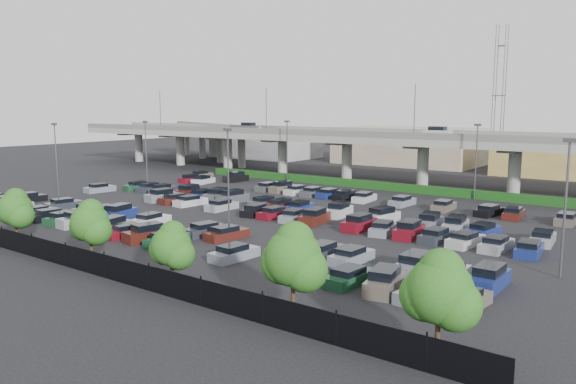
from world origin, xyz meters
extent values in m
plane|color=black|center=(0.00, 0.00, 0.00)|extent=(280.00, 280.00, 0.00)
cube|color=#97988F|center=(0.00, 32.00, 7.25)|extent=(150.00, 13.00, 1.10)
cube|color=slate|center=(0.00, 25.75, 8.30)|extent=(150.00, 0.50, 1.00)
cube|color=slate|center=(0.00, 38.25, 8.30)|extent=(150.00, 0.50, 1.00)
cylinder|color=#97988F|center=(-65.00, 32.00, 3.35)|extent=(1.80, 1.80, 6.70)
cube|color=slate|center=(-65.00, 32.00, 6.50)|extent=(2.60, 9.75, 0.50)
cylinder|color=#97988F|center=(-51.00, 32.00, 3.35)|extent=(1.80, 1.80, 6.70)
cube|color=slate|center=(-51.00, 32.00, 6.50)|extent=(2.60, 9.75, 0.50)
cylinder|color=#97988F|center=(-37.00, 32.00, 3.35)|extent=(1.80, 1.80, 6.70)
cube|color=slate|center=(-37.00, 32.00, 6.50)|extent=(2.60, 9.75, 0.50)
cylinder|color=#97988F|center=(-23.00, 32.00, 3.35)|extent=(1.80, 1.80, 6.70)
cube|color=slate|center=(-23.00, 32.00, 6.50)|extent=(2.60, 9.75, 0.50)
cylinder|color=#97988F|center=(-9.00, 32.00, 3.35)|extent=(1.80, 1.80, 6.70)
cube|color=slate|center=(-9.00, 32.00, 6.50)|extent=(2.60, 9.75, 0.50)
cylinder|color=#97988F|center=(5.00, 32.00, 3.35)|extent=(1.80, 1.80, 6.70)
cube|color=slate|center=(5.00, 32.00, 6.50)|extent=(2.60, 9.75, 0.50)
cylinder|color=#97988F|center=(19.00, 32.00, 3.35)|extent=(1.80, 1.80, 6.70)
cube|color=slate|center=(19.00, 32.00, 6.50)|extent=(2.60, 9.75, 0.50)
cube|color=#4C4E53|center=(-34.00, 35.00, 8.32)|extent=(4.40, 1.82, 1.05)
cube|color=black|center=(-34.00, 35.00, 9.14)|extent=(2.60, 1.60, 0.65)
cube|color=#A5A6AA|center=(6.00, 35.00, 8.32)|extent=(4.40, 1.82, 1.05)
cube|color=black|center=(6.00, 35.00, 9.14)|extent=(2.60, 1.60, 0.65)
cylinder|color=#48494D|center=(-50.00, 25.90, 11.80)|extent=(0.14, 0.14, 8.00)
cylinder|color=#48494D|center=(-22.00, 25.90, 11.80)|extent=(0.14, 0.14, 8.00)
cylinder|color=#48494D|center=(6.00, 25.90, 11.80)|extent=(0.14, 0.14, 8.00)
cube|color=#97988F|center=(-52.00, 43.00, 7.25)|extent=(50.93, 30.13, 1.10)
cube|color=slate|center=(-52.00, 43.00, 8.30)|extent=(47.34, 22.43, 1.00)
cylinder|color=#97988F|center=(-69.22, 51.03, 3.35)|extent=(1.60, 1.60, 6.70)
cylinder|color=#97988F|center=(-58.34, 45.96, 3.35)|extent=(1.60, 1.60, 6.70)
cylinder|color=#97988F|center=(-47.47, 40.89, 3.35)|extent=(1.60, 1.60, 6.70)
cylinder|color=#97988F|center=(-36.59, 35.82, 3.35)|extent=(1.60, 1.60, 6.70)
cube|color=#133F12|center=(0.00, 25.00, 0.55)|extent=(66.00, 1.60, 1.10)
cube|color=black|center=(0.00, -28.00, 0.90)|extent=(70.00, 0.06, 1.80)
cylinder|color=black|center=(-9.00, -28.00, 1.00)|extent=(0.10, 0.10, 2.00)
cylinder|color=black|center=(-4.00, -28.00, 1.00)|extent=(0.10, 0.10, 2.00)
cylinder|color=black|center=(1.00, -28.00, 1.00)|extent=(0.10, 0.10, 2.00)
cylinder|color=black|center=(6.00, -28.00, 1.00)|extent=(0.10, 0.10, 2.00)
cylinder|color=black|center=(11.00, -28.00, 1.00)|extent=(0.10, 0.10, 2.00)
cylinder|color=black|center=(16.00, -28.00, 1.00)|extent=(0.10, 0.10, 2.00)
cylinder|color=black|center=(21.00, -28.00, 1.00)|extent=(0.10, 0.10, 2.00)
cylinder|color=black|center=(26.00, -28.00, 1.00)|extent=(0.10, 0.10, 2.00)
cylinder|color=black|center=(31.00, -28.00, 1.00)|extent=(0.10, 0.10, 2.00)
cylinder|color=#332316|center=(-9.00, -26.67, 0.98)|extent=(0.26, 0.26, 1.96)
sphere|color=#1D5216|center=(-9.00, -26.67, 3.37)|extent=(3.04, 3.04, 3.04)
sphere|color=#1D5216|center=(-8.29, -26.57, 2.82)|extent=(2.39, 2.39, 2.39)
sphere|color=#1D5216|center=(-9.60, -26.75, 3.04)|extent=(2.39, 2.39, 2.39)
sphere|color=#1D5216|center=(-8.96, -26.55, 4.24)|extent=(2.06, 2.06, 2.06)
cylinder|color=#332316|center=(2.00, -26.39, 0.99)|extent=(0.26, 0.26, 1.97)
sphere|color=#1D5216|center=(2.00, -26.39, 3.39)|extent=(3.07, 3.07, 3.07)
sphere|color=#1D5216|center=(2.71, -26.29, 2.85)|extent=(2.41, 2.41, 2.41)
sphere|color=#1D5216|center=(1.40, -26.47, 3.07)|extent=(2.41, 2.41, 2.41)
sphere|color=#1D5216|center=(2.04, -26.27, 4.27)|extent=(2.08, 2.08, 2.08)
cylinder|color=#332316|center=(12.00, -26.82, 0.90)|extent=(0.26, 0.26, 1.80)
sphere|color=#1D5216|center=(12.00, -26.82, 3.09)|extent=(2.79, 2.79, 2.79)
sphere|color=#1D5216|center=(12.65, -26.72, 2.59)|extent=(2.19, 2.19, 2.19)
sphere|color=#1D5216|center=(11.45, -26.90, 2.79)|extent=(2.19, 2.19, 2.19)
sphere|color=#1D5216|center=(12.04, -26.70, 3.89)|extent=(1.89, 1.89, 1.89)
cylinder|color=#332316|center=(22.00, -26.38, 1.10)|extent=(0.26, 0.26, 2.21)
sphere|color=#1D5216|center=(22.00, -26.38, 3.80)|extent=(3.43, 3.43, 3.43)
sphere|color=#1D5216|center=(22.80, -26.28, 3.19)|extent=(2.70, 2.70, 2.70)
sphere|color=#1D5216|center=(21.33, -26.46, 3.43)|extent=(2.70, 2.70, 2.70)
sphere|color=#1D5216|center=(22.04, -26.26, 4.78)|extent=(2.33, 2.33, 2.33)
cylinder|color=#332316|center=(31.00, -26.67, 1.07)|extent=(0.26, 0.26, 2.14)
sphere|color=#1D5216|center=(31.00, -26.67, 3.68)|extent=(3.32, 3.32, 3.32)
sphere|color=#1D5216|center=(31.77, -26.57, 3.09)|extent=(2.61, 2.61, 2.61)
sphere|color=#1D5216|center=(30.35, -26.75, 3.32)|extent=(2.61, 2.61, 2.61)
sphere|color=#1D5216|center=(31.04, -26.55, 4.63)|extent=(2.25, 2.25, 2.25)
cube|color=#1C4F2E|center=(-28.25, -18.50, 0.53)|extent=(2.10, 4.51, 1.05)
cube|color=black|center=(-28.25, -18.50, 1.34)|extent=(1.77, 2.70, 0.65)
cube|color=#A5A6AA|center=(-25.50, -18.50, 0.53)|extent=(2.33, 4.59, 1.05)
cube|color=black|center=(-25.50, -18.50, 1.34)|extent=(1.90, 2.77, 0.65)
cube|color=gray|center=(-20.00, -18.50, 0.41)|extent=(2.02, 4.48, 0.82)
cube|color=black|center=(-20.00, -18.70, 1.04)|extent=(1.70, 2.37, 0.50)
cube|color=black|center=(-17.25, -18.50, 0.41)|extent=(2.12, 4.51, 0.82)
cube|color=black|center=(-17.25, -18.70, 1.04)|extent=(1.75, 2.40, 0.50)
cube|color=#1C4F2E|center=(-14.50, -18.50, 0.41)|extent=(2.32, 4.58, 0.82)
cube|color=black|center=(-14.50, -18.70, 1.04)|extent=(1.86, 2.47, 0.50)
cube|color=#A5A6AA|center=(-11.75, -18.50, 0.53)|extent=(2.17, 4.53, 1.05)
cube|color=black|center=(-11.75, -18.50, 1.34)|extent=(1.81, 2.72, 0.65)
cube|color=gray|center=(-6.25, -18.50, 0.53)|extent=(2.71, 4.69, 1.05)
cube|color=black|center=(-6.25, -18.50, 1.34)|extent=(2.11, 2.88, 0.65)
cube|color=maroon|center=(-3.50, -18.50, 0.41)|extent=(2.69, 4.68, 0.82)
cube|color=black|center=(-3.50, -18.70, 1.04)|extent=(2.04, 2.58, 0.50)
cube|color=#4E1B14|center=(-0.75, -18.50, 0.53)|extent=(2.60, 4.66, 1.05)
cube|color=black|center=(-0.75, -18.50, 1.34)|extent=(2.05, 2.85, 0.65)
cube|color=#1C4F2E|center=(2.00, -18.50, 0.41)|extent=(2.25, 4.56, 0.82)
cube|color=black|center=(2.00, -18.70, 1.04)|extent=(1.82, 2.45, 0.50)
cube|color=gray|center=(10.25, -18.50, 0.41)|extent=(2.11, 4.51, 0.82)
cube|color=black|center=(10.25, -18.70, 1.04)|extent=(1.75, 2.40, 0.50)
cube|color=#1C4F2E|center=(21.25, -18.50, 0.41)|extent=(2.13, 4.52, 0.82)
cube|color=black|center=(21.25, -18.70, 1.04)|extent=(1.76, 2.41, 0.50)
cube|color=#675C50|center=(24.00, -18.50, 0.53)|extent=(2.62, 4.67, 1.05)
cube|color=black|center=(24.00, -18.50, 1.34)|extent=(2.07, 2.86, 0.65)
cube|color=gray|center=(26.75, -18.50, 0.41)|extent=(2.39, 4.60, 0.82)
cube|color=black|center=(26.75, -18.70, 1.04)|extent=(1.89, 2.49, 0.50)
cube|color=#675C50|center=(29.50, -18.50, 0.41)|extent=(2.34, 4.59, 0.82)
cube|color=black|center=(29.50, -18.70, 1.04)|extent=(1.87, 2.48, 0.50)
cube|color=black|center=(-31.00, -13.50, 0.41)|extent=(2.05, 4.49, 0.82)
cube|color=black|center=(-31.00, -13.70, 1.04)|extent=(1.72, 2.38, 0.50)
cube|color=#2E323C|center=(-22.75, -13.50, 0.41)|extent=(2.50, 4.63, 0.82)
cube|color=black|center=(-22.75, -13.70, 1.04)|extent=(1.95, 2.53, 0.50)
cube|color=#4C4E53|center=(-17.25, -13.50, 0.41)|extent=(2.66, 4.67, 0.82)
cube|color=black|center=(-17.25, -13.70, 1.04)|extent=(2.03, 2.57, 0.50)
cube|color=navy|center=(-14.50, -13.50, 0.41)|extent=(1.88, 4.42, 0.82)
cube|color=black|center=(-14.50, -13.70, 1.04)|extent=(1.63, 2.32, 0.50)
cube|color=navy|center=(-11.75, -13.50, 0.53)|extent=(2.64, 4.67, 1.05)
cube|color=black|center=(-11.75, -13.50, 1.34)|extent=(2.08, 2.86, 0.65)
cube|color=silver|center=(-6.25, -13.50, 0.41)|extent=(2.13, 4.52, 0.82)
cube|color=black|center=(-6.25, -13.70, 1.04)|extent=(1.76, 2.41, 0.50)
cube|color=#2E323C|center=(2.00, -13.50, 0.41)|extent=(2.58, 4.65, 0.82)
cube|color=black|center=(2.00, -13.70, 1.04)|extent=(1.99, 2.55, 0.50)
cube|color=#4E1B14|center=(4.75, -13.50, 0.41)|extent=(2.42, 4.61, 0.82)
cube|color=black|center=(4.75, -13.70, 1.04)|extent=(1.91, 2.50, 0.50)
cube|color=#2E323C|center=(15.75, -13.50, 0.41)|extent=(1.86, 4.42, 0.82)
cube|color=black|center=(15.75, -13.70, 1.04)|extent=(1.62, 2.31, 0.50)
cube|color=gray|center=(18.50, -13.50, 0.41)|extent=(2.05, 4.49, 0.82)
cube|color=black|center=(18.50, -13.70, 1.04)|extent=(1.72, 2.38, 0.50)
cube|color=gray|center=(24.00, -13.50, 0.53)|extent=(1.94, 4.45, 1.05)
cube|color=black|center=(24.00, -13.50, 1.34)|extent=(1.67, 2.64, 0.65)
cube|color=#A5A6AA|center=(26.75, -13.50, 0.41)|extent=(1.97, 4.46, 0.82)
cube|color=black|center=(26.75, -13.70, 1.04)|extent=(1.68, 2.35, 0.50)
cube|color=navy|center=(29.50, -13.50, 0.53)|extent=(1.83, 4.41, 1.05)
cube|color=black|center=(29.50, -13.50, 1.34)|extent=(1.61, 2.60, 0.65)
cube|color=gray|center=(-31.00, -2.50, 0.41)|extent=(2.21, 4.55, 0.82)
cube|color=black|center=(-31.00, -2.70, 1.04)|extent=(1.80, 2.43, 0.50)
cube|color=gray|center=(-17.25, -2.50, 0.53)|extent=(2.35, 4.59, 1.05)
cube|color=black|center=(-17.25, -2.50, 1.34)|extent=(1.91, 2.78, 0.65)
cube|color=#4E1B14|center=(-14.50, -2.50, 0.41)|extent=(2.46, 4.62, 0.82)
cube|color=black|center=(-14.50, -2.70, 1.04)|extent=(1.93, 2.51, 0.50)
cube|color=silver|center=(-11.75, -2.50, 0.41)|extent=(2.14, 4.52, 0.82)
cube|color=black|center=(-11.75, -2.70, 1.04)|extent=(1.77, 2.41, 0.50)
cube|color=#A5A6AA|center=(-6.25, -2.50, 0.41)|extent=(1.87, 4.42, 0.82)
cube|color=black|center=(-6.25, -2.70, 1.04)|extent=(1.63, 2.32, 0.50)
cube|color=black|center=(-0.75, -2.50, 0.41)|extent=(2.45, 4.62, 0.82)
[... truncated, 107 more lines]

